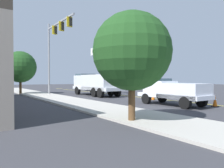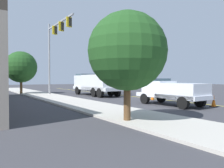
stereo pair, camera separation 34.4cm
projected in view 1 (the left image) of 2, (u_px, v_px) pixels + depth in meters
The scene contains 13 objects.
ground at pixel (129, 96), 24.83m from camera, with size 120.00×120.00×0.00m, color #38383D.
sidewalk_far_side at pixel (62, 99), 20.11m from camera, with size 60.00×3.60×0.12m, color #B2ADA3.
lane_centre_stripe at pixel (129, 96), 24.83m from camera, with size 50.00×0.16×0.01m, color yellow.
utility_bucket_truck at pixel (96, 82), 25.68m from camera, with size 8.41×3.30×6.39m.
service_pickup_truck at pixel (173, 91), 16.08m from camera, with size 5.78×2.64×2.06m.
passing_minivan at pixel (96, 85), 35.66m from camera, with size 4.96×2.36×1.69m.
traffic_cone_leading at pixel (215, 101), 15.28m from camera, with size 0.40×0.40×0.87m.
traffic_cone_mid_front at pixel (153, 96), 20.11m from camera, with size 0.40×0.40×0.85m.
traffic_cone_mid_rear at pixel (119, 93), 25.42m from camera, with size 0.40×0.40×0.72m.
traffic_cone_trailing at pixel (92, 91), 30.33m from camera, with size 0.40×0.40×0.70m.
traffic_signal_mast at pixel (55, 41), 24.27m from camera, with size 7.54×1.03×8.87m.
street_tree_left at pixel (132, 51), 9.64m from camera, with size 3.63×3.63×5.10m.
street_tree_right at pixel (20, 67), 27.42m from camera, with size 4.10×4.10×5.64m.
Camera 1 is at (-20.69, 13.80, 2.02)m, focal length 33.75 mm.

